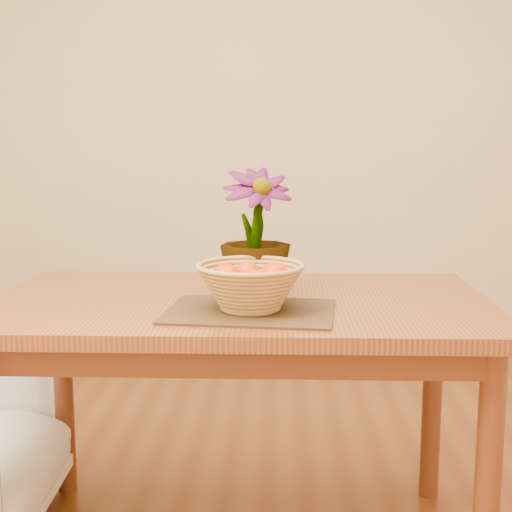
{
  "coord_description": "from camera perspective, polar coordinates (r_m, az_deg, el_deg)",
  "views": [
    {
      "loc": [
        0.11,
        -1.66,
        1.19
      ],
      "look_at": [
        0.05,
        0.21,
        0.89
      ],
      "focal_mm": 50.0,
      "sensor_mm": 36.0,
      "label": 1
    }
  ],
  "objects": [
    {
      "name": "orange_pile",
      "position": [
        1.84,
        -0.46,
        -1.79
      ],
      "size": [
        0.2,
        0.19,
        0.08
      ],
      "rotation": [
        0.0,
        0.0,
        -0.43
      ],
      "color": "red",
      "rests_on": "wicker_basket"
    },
    {
      "name": "potted_plant",
      "position": [
        2.04,
        -0.03,
        1.92
      ],
      "size": [
        0.25,
        0.25,
        0.36
      ],
      "primitive_type": "imported",
      "rotation": [
        0.0,
        0.0,
        0.28
      ],
      "color": "#1D4C15",
      "rests_on": "table"
    },
    {
      "name": "wall_back",
      "position": [
        3.92,
        0.32,
        11.54
      ],
      "size": [
        4.0,
        0.02,
        2.7
      ],
      "primitive_type": "cube",
      "color": "beige",
      "rests_on": "floor"
    },
    {
      "name": "placemat",
      "position": [
        1.85,
        -0.46,
        -4.44
      ],
      "size": [
        0.46,
        0.36,
        0.01
      ],
      "primitive_type": "cube",
      "rotation": [
        0.0,
        0.0,
        -0.1
      ],
      "color": "#3A2615",
      "rests_on": "table"
    },
    {
      "name": "wicker_basket",
      "position": [
        1.84,
        -0.46,
        -2.63
      ],
      "size": [
        0.28,
        0.28,
        0.11
      ],
      "color": "#B28C4A",
      "rests_on": "placemat"
    },
    {
      "name": "table",
      "position": [
        2.04,
        -1.22,
        -5.83
      ],
      "size": [
        1.4,
        0.8,
        0.75
      ],
      "color": "brown",
      "rests_on": "floor"
    }
  ]
}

